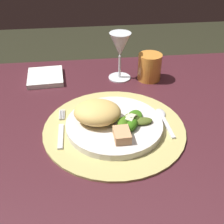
{
  "coord_description": "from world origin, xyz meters",
  "views": [
    {
      "loc": [
        -0.09,
        -0.61,
        1.19
      ],
      "look_at": [
        -0.02,
        0.02,
        0.75
      ],
      "focal_mm": 46.68,
      "sensor_mm": 36.0,
      "label": 1
    }
  ],
  "objects": [
    {
      "name": "pasta_serving",
      "position": [
        -0.06,
        -0.01,
        0.77
      ],
      "size": [
        0.14,
        0.12,
        0.05
      ],
      "primitive_type": "ellipsoid",
      "rotation": [
        0.0,
        0.0,
        2.94
      ],
      "color": "#E4BB64",
      "rests_on": "dinner_plate"
    },
    {
      "name": "wine_glass",
      "position": [
        0.03,
        0.25,
        0.84
      ],
      "size": [
        0.07,
        0.07,
        0.16
      ],
      "color": "silver",
      "rests_on": "dining_table"
    },
    {
      "name": "dinner_plate",
      "position": [
        -0.02,
        -0.03,
        0.74
      ],
      "size": [
        0.25,
        0.25,
        0.02
      ],
      "primitive_type": "cylinder",
      "color": "silver",
      "rests_on": "placemat"
    },
    {
      "name": "napkin",
      "position": [
        -0.21,
        0.27,
        0.73
      ],
      "size": [
        0.12,
        0.14,
        0.02
      ],
      "primitive_type": "cube",
      "rotation": [
        0.0,
        0.0,
        0.06
      ],
      "color": "white",
      "rests_on": "dining_table"
    },
    {
      "name": "bread_piece",
      "position": [
        -0.01,
        -0.09,
        0.76
      ],
      "size": [
        0.04,
        0.05,
        0.02
      ],
      "primitive_type": "cube",
      "rotation": [
        0.0,
        0.0,
        4.74
      ],
      "color": "tan",
      "rests_on": "dinner_plate"
    },
    {
      "name": "dining_table",
      "position": [
        0.0,
        0.0,
        0.54
      ],
      "size": [
        1.11,
        0.83,
        0.73
      ],
      "color": "#461E25",
      "rests_on": "ground"
    },
    {
      "name": "placemat",
      "position": [
        -0.02,
        -0.03,
        0.73
      ],
      "size": [
        0.36,
        0.36,
        0.01
      ],
      "primitive_type": "cylinder",
      "color": "tan",
      "rests_on": "dining_table"
    },
    {
      "name": "fork",
      "position": [
        -0.15,
        -0.02,
        0.73
      ],
      "size": [
        0.01,
        0.16,
        0.0
      ],
      "color": "silver",
      "rests_on": "placemat"
    },
    {
      "name": "salad_greens",
      "position": [
        0.02,
        -0.04,
        0.76
      ],
      "size": [
        0.1,
        0.1,
        0.03
      ],
      "color": "#4F6021",
      "rests_on": "dinner_plate"
    },
    {
      "name": "spoon",
      "position": [
        0.12,
        -0.0,
        0.73
      ],
      "size": [
        0.03,
        0.13,
        0.01
      ],
      "color": "silver",
      "rests_on": "placemat"
    },
    {
      "name": "amber_tumbler",
      "position": [
        0.13,
        0.23,
        0.77
      ],
      "size": [
        0.08,
        0.08,
        0.09
      ],
      "primitive_type": "cylinder",
      "color": "orange",
      "rests_on": "dining_table"
    }
  ]
}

